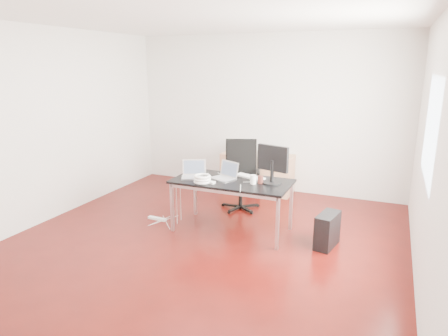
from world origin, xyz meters
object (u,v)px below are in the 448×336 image
at_px(filing_cabinet_left, 237,171).
at_px(filing_cabinet_right, 278,175).
at_px(desk, 232,184).
at_px(office_chair, 241,171).
at_px(pc_tower, 327,230).

relative_size(filing_cabinet_left, filing_cabinet_right, 1.00).
bearing_deg(filing_cabinet_left, filing_cabinet_right, 0.00).
relative_size(desk, filing_cabinet_right, 2.29).
bearing_deg(filing_cabinet_left, desk, -71.12).
xyz_separation_m(desk, office_chair, (-0.22, 0.93, -0.07)).
distance_m(office_chair, pc_tower, 1.84).
distance_m(desk, pc_tower, 1.39).
bearing_deg(pc_tower, filing_cabinet_right, 133.14).
bearing_deg(filing_cabinet_right, pc_tower, -57.73).
distance_m(office_chair, filing_cabinet_right, 1.00).
height_order(office_chair, pc_tower, office_chair).
xyz_separation_m(filing_cabinet_right, pc_tower, (1.16, -1.84, -0.13)).
height_order(desk, filing_cabinet_right, desk).
bearing_deg(filing_cabinet_right, office_chair, -112.61).
bearing_deg(office_chair, desk, -96.79).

